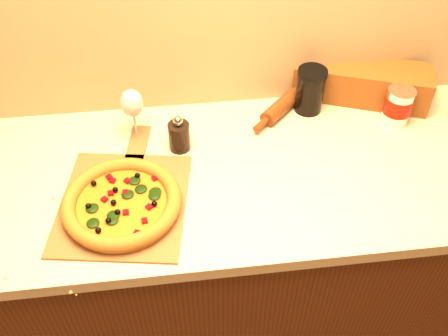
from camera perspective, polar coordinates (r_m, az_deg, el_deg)
cabinet at (r=1.84m, az=-0.45°, el=-10.59°), size 2.80×0.65×0.86m
countertop at (r=1.49m, az=-0.55°, el=-0.83°), size 2.84×0.68×0.04m
pizza_peel at (r=1.42m, az=-11.32°, el=-3.50°), size 0.40×0.54×0.01m
pizza at (r=1.38m, az=-11.59°, el=-3.92°), size 0.32×0.32×0.05m
bottle_cap at (r=1.45m, az=-15.05°, el=-3.12°), size 0.03×0.03×0.01m
pepper_grinder at (r=1.51m, az=-5.15°, el=3.72°), size 0.07×0.07×0.12m
rolling_pin at (r=1.69m, az=7.37°, el=7.67°), size 0.28×0.28×0.05m
coffee_canister at (r=1.69m, az=19.26°, el=6.77°), size 0.09×0.09×0.12m
bread_bag at (r=1.77m, az=15.41°, el=9.50°), size 0.47×0.29×0.12m
wine_glass at (r=1.53m, az=-10.47°, el=7.16°), size 0.07×0.07×0.17m
dark_jar at (r=1.66m, az=9.82°, el=8.76°), size 0.10×0.10×0.15m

